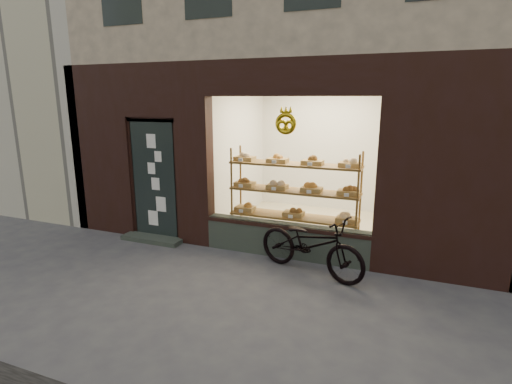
% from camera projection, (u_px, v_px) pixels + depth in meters
% --- Properties ---
extents(ground, '(90.00, 90.00, 0.00)m').
position_uv_depth(ground, '(196.00, 314.00, 4.79)').
color(ground, '#3D3C45').
extents(neighbor_left, '(12.00, 7.00, 9.00)m').
position_uv_depth(neighbor_left, '(7.00, 31.00, 12.18)').
color(neighbor_left, beige).
rests_on(neighbor_left, ground).
extents(display_shelf, '(2.20, 0.45, 1.70)m').
position_uv_depth(display_shelf, '(294.00, 199.00, 6.74)').
color(display_shelf, brown).
rests_on(display_shelf, ground).
extents(bicycle, '(1.83, 1.10, 0.91)m').
position_uv_depth(bicycle, '(311.00, 244.00, 5.80)').
color(bicycle, black).
rests_on(bicycle, ground).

